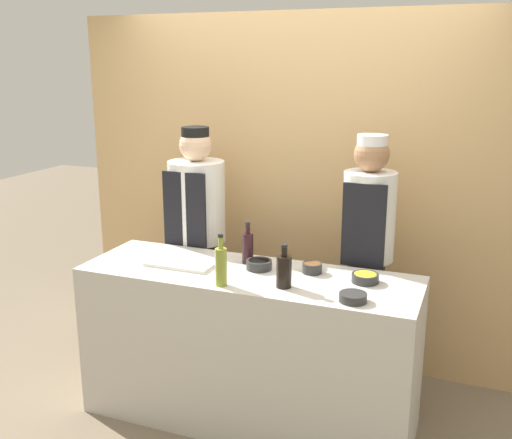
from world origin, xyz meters
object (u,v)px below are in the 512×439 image
at_px(sauce_bowl_brown, 312,267).
at_px(cutting_board, 181,263).
at_px(sauce_bowl_yellow, 365,278).
at_px(sauce_bowl_purple, 353,297).
at_px(bottle_soy, 284,270).
at_px(sauce_bowl_orange, 259,264).
at_px(chef_left, 198,241).
at_px(chef_right, 367,258).
at_px(bottle_oil, 221,265).
at_px(bottle_wine, 248,247).

bearing_deg(sauce_bowl_brown, cutting_board, -168.51).
distance_m(sauce_bowl_yellow, sauce_bowl_purple, 0.29).
bearing_deg(bottle_soy, sauce_bowl_brown, 73.66).
height_order(sauce_bowl_purple, sauce_bowl_orange, sauce_bowl_orange).
relative_size(sauce_bowl_yellow, sauce_bowl_brown, 1.30).
xyz_separation_m(sauce_bowl_yellow, chef_left, (-1.22, 0.42, -0.05)).
distance_m(sauce_bowl_yellow, bottle_soy, 0.45).
xyz_separation_m(bottle_soy, chef_right, (0.31, 0.65, -0.10)).
distance_m(sauce_bowl_yellow, cutting_board, 1.07).
bearing_deg(bottle_soy, sauce_bowl_purple, -9.13).
relative_size(sauce_bowl_purple, sauce_bowl_orange, 0.95).
xyz_separation_m(bottle_oil, chef_left, (-0.51, 0.74, -0.13)).
relative_size(sauce_bowl_brown, chef_right, 0.07).
distance_m(sauce_bowl_purple, bottle_wine, 0.79).
bearing_deg(sauce_bowl_orange, chef_right, 38.69).
bearing_deg(bottle_soy, chef_left, 142.22).
height_order(bottle_oil, chef_right, chef_right).
relative_size(sauce_bowl_purple, bottle_oil, 0.49).
relative_size(sauce_bowl_brown, bottle_oil, 0.39).
relative_size(sauce_bowl_orange, bottle_soy, 0.62).
relative_size(chef_left, chef_right, 1.00).
height_order(bottle_wine, chef_right, chef_right).
xyz_separation_m(sauce_bowl_yellow, bottle_wine, (-0.71, 0.07, 0.07)).
relative_size(sauce_bowl_brown, sauce_bowl_purple, 0.80).
distance_m(cutting_board, bottle_oil, 0.43).
distance_m(sauce_bowl_yellow, chef_left, 1.29).
bearing_deg(chef_right, sauce_bowl_orange, -141.31).
xyz_separation_m(cutting_board, chef_left, (-0.16, 0.53, -0.03)).
distance_m(sauce_bowl_purple, cutting_board, 1.07).
bearing_deg(sauce_bowl_brown, sauce_bowl_orange, -170.33).
relative_size(bottle_wine, chef_left, 0.15).
xyz_separation_m(sauce_bowl_purple, bottle_wine, (-0.71, 0.35, 0.07)).
xyz_separation_m(cutting_board, bottle_soy, (0.67, -0.11, 0.08)).
bearing_deg(sauce_bowl_brown, chef_left, 157.46).
distance_m(sauce_bowl_purple, bottle_soy, 0.39).
bearing_deg(sauce_bowl_brown, bottle_soy, -106.34).
relative_size(sauce_bowl_yellow, bottle_oil, 0.51).
bearing_deg(sauce_bowl_orange, bottle_oil, -106.97).
bearing_deg(bottle_wine, sauce_bowl_purple, -26.58).
bearing_deg(sauce_bowl_orange, sauce_bowl_purple, -24.58).
xyz_separation_m(sauce_bowl_orange, bottle_soy, (0.22, -0.22, 0.06)).
height_order(sauce_bowl_brown, bottle_oil, bottle_oil).
distance_m(sauce_bowl_orange, chef_right, 0.69).
height_order(cutting_board, bottle_wine, bottle_wine).
height_order(sauce_bowl_brown, bottle_wine, bottle_wine).
distance_m(sauce_bowl_yellow, bottle_oil, 0.78).
distance_m(bottle_wine, bottle_soy, 0.44).
bearing_deg(chef_left, chef_right, 0.00).
xyz_separation_m(sauce_bowl_orange, chef_left, (-0.61, 0.43, -0.05)).
height_order(sauce_bowl_purple, cutting_board, sauce_bowl_purple).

